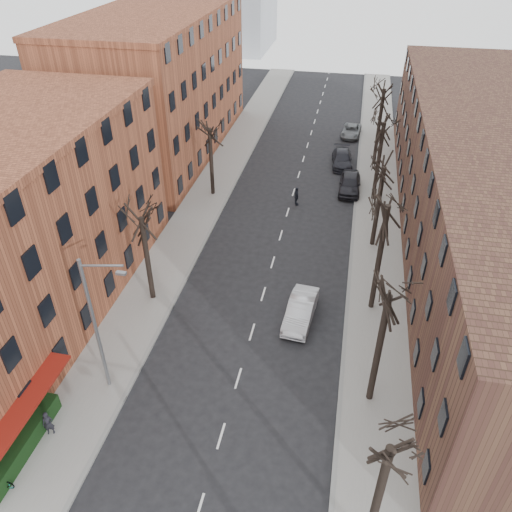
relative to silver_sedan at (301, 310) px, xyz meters
The scene contains 20 objects.
sidewalk_left 20.35m from the silver_sedan, 122.53° to the left, with size 4.00×90.00×0.15m, color gray.
sidewalk_right 17.90m from the silver_sedan, 73.55° to the left, with size 4.00×90.00×0.15m, color gray.
building_left_far 32.88m from the silver_sedan, 125.91° to the left, with size 12.00×28.00×14.00m, color brown.
building_right 18.33m from the silver_sedan, 42.92° to the left, with size 12.00×50.00×10.00m, color #533627.
awning_left 17.12m from the silver_sedan, 136.15° to the right, with size 1.20×7.00×0.15m, color maroon.
hedge 17.88m from the silver_sedan, 134.06° to the right, with size 0.80×6.00×1.00m, color black.
tree_right_b 7.52m from the silver_sedan, 51.44° to the right, with size 5.20×5.20×10.80m, color black, non-canonical shape.
tree_right_c 5.20m from the silver_sedan, 24.74° to the left, with size 5.20×5.20×11.60m, color black, non-canonical shape.
tree_right_d 11.20m from the silver_sedan, 65.32° to the left, with size 5.20×5.20×10.00m, color black, non-canonical shape.
tree_right_e 18.76m from the silver_sedan, 75.59° to the left, with size 5.20×5.20×10.80m, color black, non-canonical shape.
tree_right_f 26.57m from the silver_sedan, 79.89° to the left, with size 5.20×5.20×11.60m, color black, non-canonical shape.
tree_left_a 10.57m from the silver_sedan, behind, with size 5.20×5.20×9.50m, color black, non-canonical shape.
tree_left_b 19.30m from the silver_sedan, 123.12° to the left, with size 5.20×5.20×9.50m, color black, non-canonical shape.
streetlight 13.37m from the silver_sedan, 141.77° to the right, with size 2.45×0.22×9.03m.
silver_sedan is the anchor object (origin of this frame).
parked_car_near 19.55m from the silver_sedan, 83.06° to the left, with size 2.01×5.00×1.70m, color black.
parked_car_mid 25.35m from the silver_sedan, 87.10° to the left, with size 2.08×5.11×1.48m, color black.
parked_car_far 34.09m from the silver_sedan, 86.84° to the left, with size 2.09×4.53×1.26m, color slate.
pedestrian_a 16.42m from the silver_sedan, 135.47° to the right, with size 0.56×0.37×1.53m, color black.
pedestrian_crossing 15.87m from the silver_sedan, 98.56° to the left, with size 1.04×0.43×1.77m, color black.
Camera 1 is at (4.98, -7.38, 22.82)m, focal length 35.00 mm.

